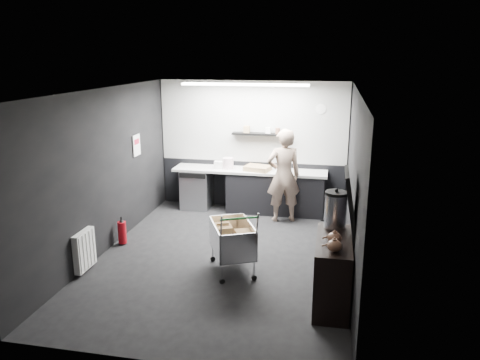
# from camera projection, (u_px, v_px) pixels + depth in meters

# --- Properties ---
(floor) EXTENTS (5.50, 5.50, 0.00)m
(floor) POSITION_uv_depth(u_px,v_px,m) (223.00, 258.00, 7.65)
(floor) COLOR black
(floor) RESTS_ON ground
(ceiling) EXTENTS (5.50, 5.50, 0.00)m
(ceiling) POSITION_uv_depth(u_px,v_px,m) (221.00, 90.00, 6.95)
(ceiling) COLOR silver
(ceiling) RESTS_ON wall_back
(wall_back) EXTENTS (5.50, 0.00, 5.50)m
(wall_back) POSITION_uv_depth(u_px,v_px,m) (252.00, 145.00, 9.90)
(wall_back) COLOR black
(wall_back) RESTS_ON floor
(wall_front) EXTENTS (5.50, 0.00, 5.50)m
(wall_front) POSITION_uv_depth(u_px,v_px,m) (158.00, 247.00, 4.70)
(wall_front) COLOR black
(wall_front) RESTS_ON floor
(wall_left) EXTENTS (0.00, 5.50, 5.50)m
(wall_left) POSITION_uv_depth(u_px,v_px,m) (104.00, 172.00, 7.68)
(wall_left) COLOR black
(wall_left) RESTS_ON floor
(wall_right) EXTENTS (0.00, 5.50, 5.50)m
(wall_right) POSITION_uv_depth(u_px,v_px,m) (353.00, 185.00, 6.92)
(wall_right) COLOR black
(wall_right) RESTS_ON floor
(kitchen_wall_panel) EXTENTS (3.95, 0.02, 1.70)m
(kitchen_wall_panel) POSITION_uv_depth(u_px,v_px,m) (252.00, 122.00, 9.75)
(kitchen_wall_panel) COLOR #AFB0AB
(kitchen_wall_panel) RESTS_ON wall_back
(dado_panel) EXTENTS (3.95, 0.02, 1.00)m
(dado_panel) POSITION_uv_depth(u_px,v_px,m) (252.00, 184.00, 10.11)
(dado_panel) COLOR black
(dado_panel) RESTS_ON wall_back
(floating_shelf) EXTENTS (1.20, 0.22, 0.04)m
(floating_shelf) POSITION_uv_depth(u_px,v_px,m) (261.00, 134.00, 9.67)
(floating_shelf) COLOR black
(floating_shelf) RESTS_ON wall_back
(wall_clock) EXTENTS (0.20, 0.03, 0.20)m
(wall_clock) POSITION_uv_depth(u_px,v_px,m) (321.00, 109.00, 9.40)
(wall_clock) COLOR white
(wall_clock) RESTS_ON wall_back
(poster) EXTENTS (0.02, 0.30, 0.40)m
(poster) POSITION_uv_depth(u_px,v_px,m) (136.00, 145.00, 8.86)
(poster) COLOR white
(poster) RESTS_ON wall_left
(poster_red_band) EXTENTS (0.02, 0.22, 0.10)m
(poster_red_band) POSITION_uv_depth(u_px,v_px,m) (136.00, 142.00, 8.84)
(poster_red_band) COLOR #B81732
(poster_red_band) RESTS_ON poster
(radiator) EXTENTS (0.10, 0.50, 0.60)m
(radiator) POSITION_uv_depth(u_px,v_px,m) (84.00, 250.00, 7.08)
(radiator) COLOR white
(radiator) RESTS_ON wall_left
(ceiling_strip) EXTENTS (2.40, 0.20, 0.04)m
(ceiling_strip) POSITION_uv_depth(u_px,v_px,m) (245.00, 85.00, 8.70)
(ceiling_strip) COLOR white
(ceiling_strip) RESTS_ON ceiling
(prep_counter) EXTENTS (3.20, 0.61, 0.90)m
(prep_counter) POSITION_uv_depth(u_px,v_px,m) (256.00, 190.00, 9.80)
(prep_counter) COLOR black
(prep_counter) RESTS_ON floor
(person) EXTENTS (0.78, 0.64, 1.85)m
(person) POSITION_uv_depth(u_px,v_px,m) (284.00, 176.00, 9.13)
(person) COLOR beige
(person) RESTS_ON floor
(shopping_cart) EXTENTS (0.92, 1.16, 1.03)m
(shopping_cart) POSITION_uv_depth(u_px,v_px,m) (232.00, 241.00, 7.08)
(shopping_cart) COLOR silver
(shopping_cart) RESTS_ON floor
(sideboard) EXTENTS (0.52, 1.21, 1.81)m
(sideboard) POSITION_uv_depth(u_px,v_px,m) (334.00, 262.00, 6.15)
(sideboard) COLOR black
(sideboard) RESTS_ON floor
(fire_extinguisher) EXTENTS (0.15, 0.15, 0.48)m
(fire_extinguisher) POSITION_uv_depth(u_px,v_px,m) (122.00, 232.00, 8.14)
(fire_extinguisher) COLOR #AA0B15
(fire_extinguisher) RESTS_ON floor
(cardboard_box) EXTENTS (0.57, 0.48, 0.10)m
(cardboard_box) POSITION_uv_depth(u_px,v_px,m) (258.00, 168.00, 9.61)
(cardboard_box) COLOR #9E7F54
(cardboard_box) RESTS_ON prep_counter
(pink_tub) EXTENTS (0.23, 0.23, 0.23)m
(pink_tub) POSITION_uv_depth(u_px,v_px,m) (228.00, 163.00, 9.76)
(pink_tub) COLOR beige
(pink_tub) RESTS_ON prep_counter
(white_container) EXTENTS (0.19, 0.15, 0.16)m
(white_container) POSITION_uv_depth(u_px,v_px,m) (219.00, 165.00, 9.76)
(white_container) COLOR white
(white_container) RESTS_ON prep_counter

